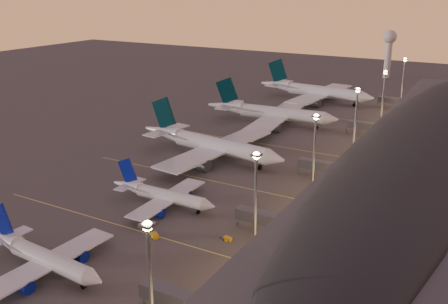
# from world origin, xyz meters

# --- Properties ---
(ground) EXTENTS (700.00, 700.00, 0.00)m
(ground) POSITION_xyz_m (0.00, 0.00, 0.00)
(ground) COLOR #3D3A38
(airliner_narrow_south) EXTENTS (38.30, 34.24, 13.69)m
(airliner_narrow_south) POSITION_xyz_m (-2.36, -30.94, 3.54)
(airliner_narrow_south) COLOR silver
(airliner_narrow_south) RESTS_ON ground
(airliner_narrow_north) EXTENTS (35.67, 31.76, 12.78)m
(airliner_narrow_north) POSITION_xyz_m (0.22, 11.25, 3.30)
(airliner_narrow_north) COLOR silver
(airliner_narrow_north) RESTS_ON ground
(airliner_wide_near) EXTENTS (64.49, 59.13, 20.63)m
(airliner_wide_near) POSITION_xyz_m (-9.90, 54.72, 5.31)
(airliner_wide_near) COLOR silver
(airliner_wide_near) RESTS_ON ground
(airliner_wide_mid) EXTENTS (63.84, 58.36, 20.42)m
(airliner_wide_mid) POSITION_xyz_m (-9.91, 109.81, 5.26)
(airliner_wide_mid) COLOR silver
(airliner_wide_mid) RESTS_ON ground
(airliner_wide_far) EXTENTS (68.04, 62.31, 21.76)m
(airliner_wide_far) POSITION_xyz_m (-8.74, 165.84, 5.60)
(airliner_wide_far) COLOR silver
(airliner_wide_far) RESTS_ON ground
(terminal_building) EXTENTS (56.35, 255.00, 17.46)m
(terminal_building) POSITION_xyz_m (61.84, 72.47, 8.78)
(terminal_building) COLOR #444449
(terminal_building) RESTS_ON ground
(light_masts) EXTENTS (2.20, 217.20, 25.90)m
(light_masts) POSITION_xyz_m (36.00, 65.00, 17.55)
(light_masts) COLOR slate
(light_masts) RESTS_ON ground
(radar_tower) EXTENTS (9.00, 9.00, 32.50)m
(radar_tower) POSITION_xyz_m (10.00, 260.00, 21.87)
(radar_tower) COLOR silver
(radar_tower) RESTS_ON ground
(lane_markings) EXTENTS (90.00, 180.36, 0.00)m
(lane_markings) POSITION_xyz_m (0.00, 40.00, 0.01)
(lane_markings) COLOR #D8C659
(lane_markings) RESTS_ON ground
(baggage_tug_c) EXTENTS (3.30, 1.71, 0.94)m
(baggage_tug_c) POSITION_xyz_m (27.04, 2.12, 0.43)
(baggage_tug_c) COLOR gold
(baggage_tug_c) RESTS_ON ground
(baggage_tug_d) EXTENTS (3.90, 3.35, 1.12)m
(baggage_tug_d) POSITION_xyz_m (9.90, -5.59, 0.51)
(baggage_tug_d) COLOR gold
(baggage_tug_d) RESTS_ON ground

